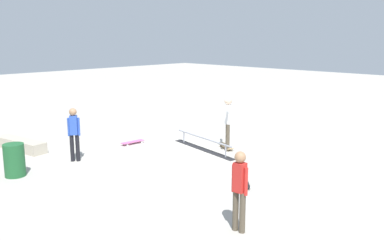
{
  "coord_description": "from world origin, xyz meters",
  "views": [
    {
      "loc": [
        -8.64,
        8.38,
        3.43
      ],
      "look_at": [
        -0.25,
        -0.25,
        1.0
      ],
      "focal_mm": 39.08,
      "sensor_mm": 36.0,
      "label": 1
    }
  ],
  "objects": [
    {
      "name": "loose_skateboard_black",
      "position": [
        -3.02,
        0.86,
        0.07
      ],
      "size": [
        0.7,
        0.71,
        0.09
      ],
      "rotation": [
        0.0,
        0.0,
        2.34
      ],
      "color": "black",
      "rests_on": "ground_plane"
    },
    {
      "name": "trash_bin",
      "position": [
        1.44,
        4.33,
        0.41
      ],
      "size": [
        0.5,
        0.5,
        0.82
      ],
      "primitive_type": "cylinder",
      "color": "#1E592D",
      "rests_on": "ground_plane"
    },
    {
      "name": "ground_plane",
      "position": [
        0.0,
        0.0,
        0.0
      ],
      "size": [
        60.0,
        60.0,
        0.0
      ],
      "primitive_type": "plane",
      "color": "#ADA89E"
    },
    {
      "name": "skater_main",
      "position": [
        -0.84,
        -1.2,
        0.96
      ],
      "size": [
        0.93,
        1.05,
        1.64
      ],
      "rotation": [
        0.0,
        0.0,
        2.29
      ],
      "color": "brown",
      "rests_on": "ground_plane"
    },
    {
      "name": "grind_rail",
      "position": [
        -0.25,
        -0.75,
        0.17
      ],
      "size": [
        2.82,
        0.75,
        0.39
      ],
      "rotation": [
        0.0,
        0.0,
        -0.18
      ],
      "color": "black",
      "rests_on": "ground_plane"
    },
    {
      "name": "skate_ledge",
      "position": [
        3.74,
        3.18,
        0.17
      ],
      "size": [
        2.06,
        0.78,
        0.33
      ],
      "primitive_type": "cube",
      "rotation": [
        0.0,
        0.0,
        0.16
      ],
      "color": "#B2A893",
      "rests_on": "ground_plane"
    },
    {
      "name": "loose_skateboard_pink",
      "position": [
        1.84,
        0.35,
        0.07
      ],
      "size": [
        0.31,
        0.81,
        0.09
      ],
      "rotation": [
        0.0,
        0.0,
        1.48
      ],
      "color": "#E05993",
      "rests_on": "ground_plane"
    },
    {
      "name": "bystander_blue_shirt",
      "position": [
        1.51,
        2.61,
        0.85
      ],
      "size": [
        0.26,
        0.31,
        1.5
      ],
      "rotation": [
        0.0,
        0.0,
        0.93
      ],
      "color": "black",
      "rests_on": "ground_plane"
    },
    {
      "name": "skateboard_main",
      "position": [
        -0.65,
        -1.33,
        0.07
      ],
      "size": [
        0.8,
        0.55,
        0.09
      ],
      "rotation": [
        0.0,
        0.0,
        2.65
      ],
      "color": "tan",
      "rests_on": "ground_plane"
    },
    {
      "name": "bystander_red_shirt",
      "position": [
        -4.4,
        2.83,
        0.83
      ],
      "size": [
        0.33,
        0.2,
        1.48
      ],
      "rotation": [
        0.0,
        0.0,
        0.04
      ],
      "color": "brown",
      "rests_on": "ground_plane"
    }
  ]
}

